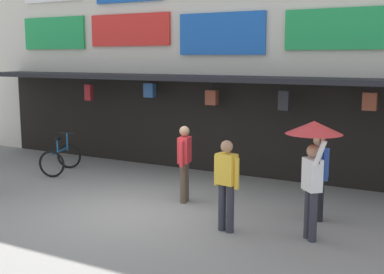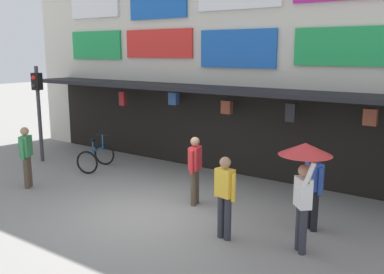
{
  "view_description": "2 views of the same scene",
  "coord_description": "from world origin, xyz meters",
  "px_view_note": "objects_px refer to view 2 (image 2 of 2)",
  "views": [
    {
      "loc": [
        5.75,
        -8.09,
        3.14
      ],
      "look_at": [
        0.74,
        1.01,
        1.46
      ],
      "focal_mm": 46.56,
      "sensor_mm": 36.0,
      "label": 1
    },
    {
      "loc": [
        6.15,
        -7.05,
        3.67
      ],
      "look_at": [
        0.26,
        1.32,
        1.61
      ],
      "focal_mm": 39.81,
      "sensor_mm": 36.0,
      "label": 2
    }
  ],
  "objects_px": {
    "pedestrian_in_blue": "(225,193)",
    "pedestrian_with_umbrella": "(304,167)",
    "pedestrian_in_green": "(195,167)",
    "traffic_light_near": "(38,98)",
    "pedestrian_in_black": "(313,186)",
    "pedestrian_in_red": "(26,154)",
    "bicycle_parked": "(96,157)"
  },
  "relations": [
    {
      "from": "pedestrian_in_blue",
      "to": "pedestrian_with_umbrella",
      "type": "height_order",
      "value": "pedestrian_with_umbrella"
    },
    {
      "from": "pedestrian_in_green",
      "to": "pedestrian_with_umbrella",
      "type": "height_order",
      "value": "pedestrian_with_umbrella"
    },
    {
      "from": "pedestrian_with_umbrella",
      "to": "traffic_light_near",
      "type": "bearing_deg",
      "value": 171.97
    },
    {
      "from": "pedestrian_in_black",
      "to": "pedestrian_with_umbrella",
      "type": "xyz_separation_m",
      "value": [
        0.19,
        -1.11,
        0.69
      ]
    },
    {
      "from": "pedestrian_in_blue",
      "to": "pedestrian_in_red",
      "type": "height_order",
      "value": "same"
    },
    {
      "from": "bicycle_parked",
      "to": "pedestrian_in_black",
      "type": "xyz_separation_m",
      "value": [
        7.21,
        -0.62,
        0.55
      ]
    },
    {
      "from": "traffic_light_near",
      "to": "pedestrian_in_green",
      "type": "bearing_deg",
      "value": -3.73
    },
    {
      "from": "bicycle_parked",
      "to": "pedestrian_in_red",
      "type": "bearing_deg",
      "value": -93.29
    },
    {
      "from": "traffic_light_near",
      "to": "pedestrian_in_red",
      "type": "relative_size",
      "value": 1.9
    },
    {
      "from": "traffic_light_near",
      "to": "pedestrian_in_blue",
      "type": "height_order",
      "value": "traffic_light_near"
    },
    {
      "from": "pedestrian_in_red",
      "to": "pedestrian_with_umbrella",
      "type": "bearing_deg",
      "value": 4.64
    },
    {
      "from": "bicycle_parked",
      "to": "pedestrian_in_green",
      "type": "relative_size",
      "value": 0.79
    },
    {
      "from": "pedestrian_in_green",
      "to": "pedestrian_with_umbrella",
      "type": "xyz_separation_m",
      "value": [
        3.03,
        -0.93,
        0.69
      ]
    },
    {
      "from": "bicycle_parked",
      "to": "pedestrian_in_red",
      "type": "relative_size",
      "value": 0.79
    },
    {
      "from": "pedestrian_in_black",
      "to": "pedestrian_in_red",
      "type": "bearing_deg",
      "value": -166.81
    },
    {
      "from": "pedestrian_in_blue",
      "to": "pedestrian_in_red",
      "type": "distance_m",
      "value": 6.08
    },
    {
      "from": "pedestrian_with_umbrella",
      "to": "pedestrian_in_blue",
      "type": "bearing_deg",
      "value": -167.59
    },
    {
      "from": "bicycle_parked",
      "to": "pedestrian_with_umbrella",
      "type": "relative_size",
      "value": 0.64
    },
    {
      "from": "pedestrian_in_black",
      "to": "pedestrian_in_blue",
      "type": "xyz_separation_m",
      "value": [
        -1.27,
        -1.43,
        0.0
      ]
    },
    {
      "from": "traffic_light_near",
      "to": "bicycle_parked",
      "type": "distance_m",
      "value": 2.89
    },
    {
      "from": "pedestrian_in_blue",
      "to": "bicycle_parked",
      "type": "bearing_deg",
      "value": 160.94
    },
    {
      "from": "pedestrian_in_green",
      "to": "pedestrian_in_red",
      "type": "bearing_deg",
      "value": -161.06
    },
    {
      "from": "traffic_light_near",
      "to": "pedestrian_with_umbrella",
      "type": "distance_m",
      "value": 9.78
    },
    {
      "from": "pedestrian_in_black",
      "to": "pedestrian_in_red",
      "type": "xyz_separation_m",
      "value": [
        -7.34,
        -1.72,
        0.0
      ]
    },
    {
      "from": "pedestrian_in_black",
      "to": "pedestrian_in_green",
      "type": "bearing_deg",
      "value": -176.43
    },
    {
      "from": "bicycle_parked",
      "to": "pedestrian_in_red",
      "type": "height_order",
      "value": "pedestrian_in_red"
    },
    {
      "from": "bicycle_parked",
      "to": "pedestrian_in_green",
      "type": "bearing_deg",
      "value": -10.4
    },
    {
      "from": "pedestrian_in_green",
      "to": "pedestrian_in_blue",
      "type": "xyz_separation_m",
      "value": [
        1.58,
        -1.25,
        0.0
      ]
    },
    {
      "from": "pedestrian_in_black",
      "to": "pedestrian_in_blue",
      "type": "bearing_deg",
      "value": -131.61
    },
    {
      "from": "traffic_light_near",
      "to": "pedestrian_in_black",
      "type": "height_order",
      "value": "traffic_light_near"
    },
    {
      "from": "pedestrian_in_black",
      "to": "pedestrian_in_green",
      "type": "relative_size",
      "value": 1.0
    },
    {
      "from": "pedestrian_in_black",
      "to": "pedestrian_with_umbrella",
      "type": "height_order",
      "value": "pedestrian_with_umbrella"
    }
  ]
}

